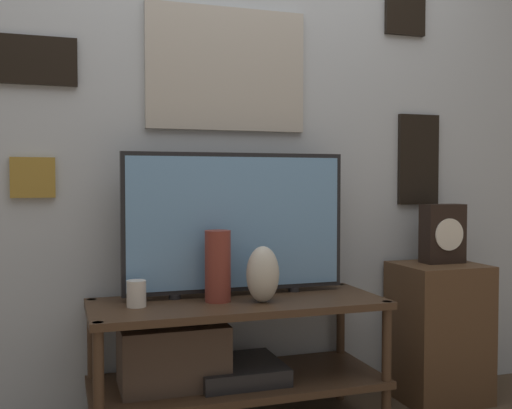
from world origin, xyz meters
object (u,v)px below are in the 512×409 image
(vase_urn_stoneware, at_px, (263,274))
(mantel_clock, at_px, (443,234))
(candle_jar, at_px, (136,294))
(vase_tall_ceramic, at_px, (218,266))
(television, at_px, (236,222))

(vase_urn_stoneware, height_order, mantel_clock, mantel_clock)
(vase_urn_stoneware, distance_m, candle_jar, 0.51)
(vase_tall_ceramic, distance_m, mantel_clock, 1.15)
(mantel_clock, bearing_deg, candle_jar, -176.53)
(vase_tall_ceramic, height_order, vase_urn_stoneware, vase_tall_ceramic)
(television, height_order, candle_jar, television)
(television, relative_size, mantel_clock, 3.43)
(candle_jar, relative_size, mantel_clock, 0.37)
(vase_tall_ceramic, distance_m, vase_urn_stoneware, 0.19)
(vase_tall_ceramic, bearing_deg, mantel_clock, 4.52)
(television, xyz_separation_m, mantel_clock, (1.04, -0.01, -0.08))
(vase_urn_stoneware, distance_m, mantel_clock, 1.00)
(candle_jar, xyz_separation_m, mantel_clock, (1.48, 0.09, 0.19))
(mantel_clock, bearing_deg, vase_tall_ceramic, -175.48)
(television, height_order, vase_tall_ceramic, television)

